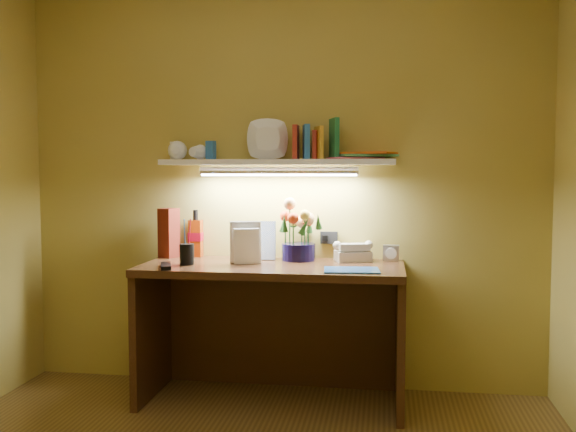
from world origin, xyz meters
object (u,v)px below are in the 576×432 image
object	(u,v)px
desk_clock	(391,253)
flower_bouquet	(299,231)
whisky_bottle	(196,233)
desk	(272,333)
telephone	(353,251)

from	to	relation	value
desk_clock	flower_bouquet	bearing A→B (deg)	-173.01
desk_clock	whisky_bottle	distance (m)	1.13
desk	desk_clock	xyz separation A→B (m)	(0.63, 0.24, 0.42)
flower_bouquet	whisky_bottle	distance (m)	0.62
desk	telephone	size ratio (longest dim) A/B	7.44
flower_bouquet	desk_clock	world-z (taller)	flower_bouquet
desk	flower_bouquet	bearing A→B (deg)	57.71
telephone	desk_clock	bearing A→B (deg)	-5.33
telephone	desk_clock	size ratio (longest dim) A/B	2.11
desk_clock	whisky_bottle	xyz separation A→B (m)	(-1.13, 0.01, 0.09)
desk	desk_clock	distance (m)	0.79
desk	telephone	world-z (taller)	telephone
whisky_bottle	desk	bearing A→B (deg)	-26.90
telephone	whisky_bottle	world-z (taller)	whisky_bottle
telephone	whisky_bottle	bearing A→B (deg)	159.62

